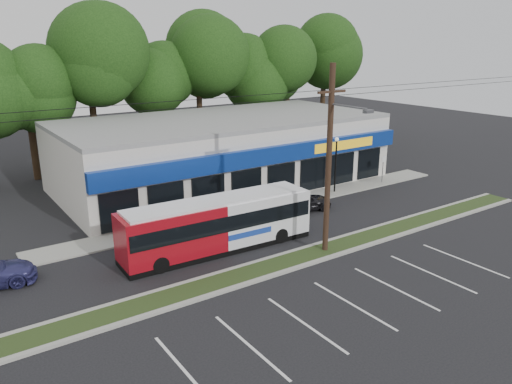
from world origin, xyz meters
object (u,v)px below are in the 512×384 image
object	(u,v)px
lamp_post	(336,158)
pedestrian_b	(281,205)
metrobus	(218,223)
utility_pole	(328,155)
car_dark	(301,201)
pedestrian_a	(305,203)
sign_post	(383,164)

from	to	relation	value
lamp_post	pedestrian_b	size ratio (longest dim) A/B	2.33
metrobus	utility_pole	bearing A→B (deg)	-36.38
car_dark	pedestrian_b	distance (m)	2.01
utility_pole	pedestrian_a	world-z (taller)	utility_pole
utility_pole	sign_post	distance (m)	15.71
pedestrian_a	pedestrian_b	bearing A→B (deg)	-36.86
lamp_post	metrobus	world-z (taller)	lamp_post
pedestrian_b	metrobus	bearing A→B (deg)	36.09
metrobus	pedestrian_a	bearing A→B (deg)	13.62
lamp_post	utility_pole	bearing A→B (deg)	-136.05
sign_post	metrobus	size ratio (longest dim) A/B	0.20
pedestrian_a	pedestrian_b	size ratio (longest dim) A/B	0.99
lamp_post	pedestrian_b	distance (m)	7.29
pedestrian_a	sign_post	bearing A→B (deg)	179.91
sign_post	metrobus	distance (m)	18.12
utility_pole	metrobus	world-z (taller)	utility_pole
utility_pole	pedestrian_a	distance (m)	7.40
lamp_post	sign_post	size ratio (longest dim) A/B	1.91
utility_pole	car_dark	size ratio (longest dim) A/B	11.97
utility_pole	pedestrian_a	size ratio (longest dim) A/B	27.75
sign_post	metrobus	xyz separation A→B (m)	(-17.65, -4.08, -0.01)
car_dark	pedestrian_a	bearing A→B (deg)	165.46
utility_pole	pedestrian_b	xyz separation A→B (m)	(1.43, 5.70, -4.50)
sign_post	car_dark	size ratio (longest dim) A/B	0.53
lamp_post	pedestrian_a	distance (m)	6.20
utility_pole	lamp_post	world-z (taller)	utility_pole
metrobus	pedestrian_b	world-z (taller)	metrobus
lamp_post	metrobus	distance (m)	13.41
lamp_post	sign_post	xyz separation A→B (m)	(5.00, -0.23, -1.12)
utility_pole	pedestrian_a	xyz separation A→B (m)	(2.93, 5.07, -4.51)
utility_pole	car_dark	distance (m)	8.41
sign_post	pedestrian_b	size ratio (longest dim) A/B	1.22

